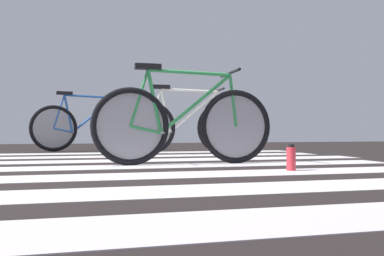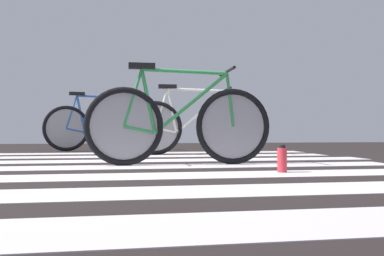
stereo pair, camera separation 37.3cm
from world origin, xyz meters
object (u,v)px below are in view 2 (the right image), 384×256
bicycle_1_of_3 (179,123)px  bicycle_3_of_3 (99,127)px  water_bottle (282,159)px  bicycle_2_of_3 (193,126)px

bicycle_1_of_3 → bicycle_3_of_3: (-0.90, 2.98, 0.00)m
bicycle_1_of_3 → water_bottle: bearing=-50.8°
water_bottle → bicycle_2_of_3: bearing=96.1°
bicycle_2_of_3 → water_bottle: bicycle_2_of_3 is taller
bicycle_2_of_3 → bicycle_3_of_3: bearing=135.8°
bicycle_1_of_3 → water_bottle: bicycle_1_of_3 is taller
bicycle_1_of_3 → bicycle_3_of_3: size_ratio=1.01×
bicycle_1_of_3 → bicycle_2_of_3: bearing=75.8°
bicycle_2_of_3 → bicycle_3_of_3: 1.86m
bicycle_2_of_3 → bicycle_3_of_3: size_ratio=1.01×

